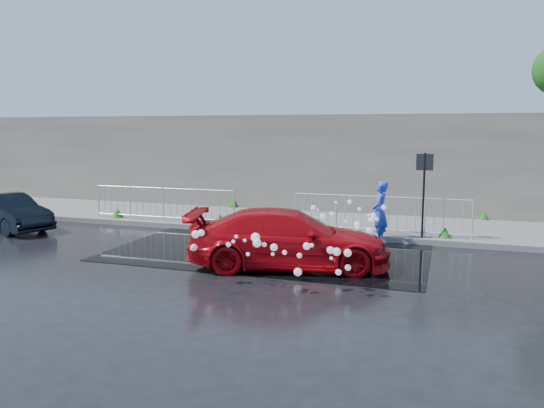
% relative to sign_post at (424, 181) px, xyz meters
% --- Properties ---
extents(ground, '(90.00, 90.00, 0.00)m').
position_rel_sign_post_xyz_m(ground, '(-4.20, -3.10, -1.72)').
color(ground, black).
rests_on(ground, ground).
extents(pavement, '(30.00, 4.00, 0.15)m').
position_rel_sign_post_xyz_m(pavement, '(-4.20, 1.90, -1.65)').
color(pavement, '#5B5A57').
rests_on(pavement, ground).
extents(curb, '(30.00, 0.25, 0.16)m').
position_rel_sign_post_xyz_m(curb, '(-4.20, -0.10, -1.64)').
color(curb, '#5B5A57').
rests_on(curb, ground).
extents(retaining_wall, '(30.00, 0.60, 3.50)m').
position_rel_sign_post_xyz_m(retaining_wall, '(-4.20, 4.10, 0.18)').
color(retaining_wall, '#5C554D').
rests_on(retaining_wall, pavement).
extents(puddle, '(8.00, 5.00, 0.01)m').
position_rel_sign_post_xyz_m(puddle, '(-3.70, -2.10, -1.72)').
color(puddle, black).
rests_on(puddle, ground).
extents(sign_post, '(0.45, 0.06, 2.50)m').
position_rel_sign_post_xyz_m(sign_post, '(0.00, 0.00, 0.00)').
color(sign_post, black).
rests_on(sign_post, ground).
extents(railing_left, '(5.05, 0.05, 1.10)m').
position_rel_sign_post_xyz_m(railing_left, '(-8.20, 0.25, -0.99)').
color(railing_left, silver).
rests_on(railing_left, pavement).
extents(railing_right, '(5.05, 0.05, 1.10)m').
position_rel_sign_post_xyz_m(railing_right, '(-1.20, 0.25, -0.99)').
color(railing_right, silver).
rests_on(railing_right, pavement).
extents(weeds, '(12.17, 3.93, 0.42)m').
position_rel_sign_post_xyz_m(weeds, '(-4.65, 1.46, -1.40)').
color(weeds, '#144412').
rests_on(weeds, pavement).
extents(water_spray, '(3.69, 5.56, 1.10)m').
position_rel_sign_post_xyz_m(water_spray, '(-2.49, -2.95, -1.04)').
color(water_spray, white).
rests_on(water_spray, ground).
extents(red_car, '(4.89, 2.94, 1.33)m').
position_rel_sign_post_xyz_m(red_car, '(-2.77, -3.57, -1.06)').
color(red_car, '#A9060D').
rests_on(red_car, ground).
extents(dark_car, '(3.64, 2.23, 1.13)m').
position_rel_sign_post_xyz_m(dark_car, '(-12.32, -2.08, -1.16)').
color(dark_car, black).
rests_on(dark_car, ground).
extents(person, '(0.43, 0.64, 1.73)m').
position_rel_sign_post_xyz_m(person, '(-1.12, -0.33, -0.86)').
color(person, blue).
rests_on(person, ground).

